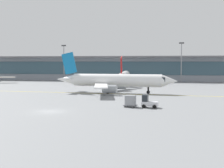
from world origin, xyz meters
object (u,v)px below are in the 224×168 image
baggage_tug (148,102)px  cargo_dolly_lead (130,101)px  apron_light_mast_1 (64,61)px  apron_light_mast_2 (181,60)px  taxiing_regional_jet (115,81)px  gate_airplane_1 (124,76)px

baggage_tug → cargo_dolly_lead: size_ratio=1.21×
cargo_dolly_lead → apron_light_mast_1: 75.63m
cargo_dolly_lead → apron_light_mast_2: apron_light_mast_2 is taller
apron_light_mast_1 → apron_light_mast_2: 44.39m
cargo_dolly_lead → apron_light_mast_1: (-34.48, 66.99, 6.57)m
taxiing_regional_jet → apron_light_mast_2: size_ratio=2.06×
gate_airplane_1 → apron_light_mast_2: apron_light_mast_2 is taller
baggage_tug → apron_light_mast_2: 68.07m
baggage_tug → apron_light_mast_1: bearing=124.5°
cargo_dolly_lead → apron_light_mast_1: bearing=122.7°
baggage_tug → cargo_dolly_lead: bearing=180.0°
cargo_dolly_lead → apron_light_mast_2: size_ratio=0.16×
gate_airplane_1 → baggage_tug: (11.93, -53.31, -1.83)m
taxiing_regional_jet → apron_light_mast_1: size_ratio=2.14×
gate_airplane_1 → taxiing_regional_jet: taxiing_regional_jet is taller
baggage_tug → cargo_dolly_lead: baggage_tug is taller
apron_light_mast_1 → apron_light_mast_2: (44.39, 0.09, 0.27)m
gate_airplane_1 → cargo_dolly_lead: gate_airplane_1 is taller
gate_airplane_1 → apron_light_mast_1: bearing=57.0°
baggage_tug → apron_light_mast_1: size_ratio=0.20×
cargo_dolly_lead → apron_light_mast_1: apron_light_mast_1 is taller
apron_light_mast_1 → taxiing_regional_jet: bearing=-57.6°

